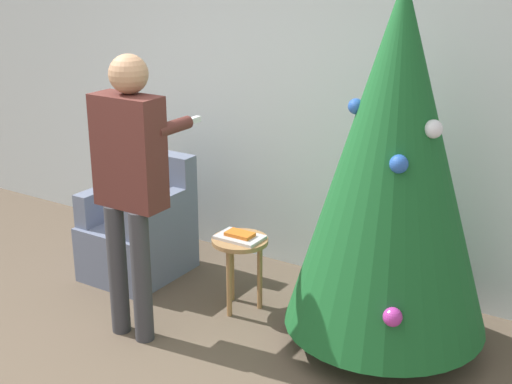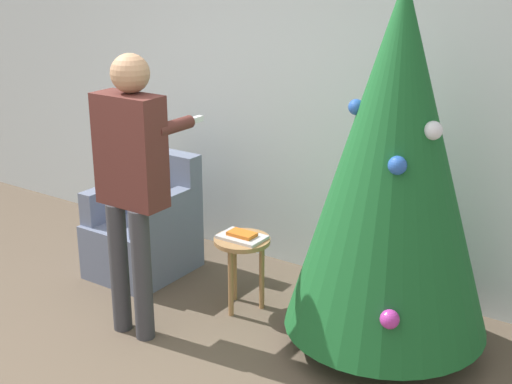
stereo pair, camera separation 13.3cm
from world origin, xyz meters
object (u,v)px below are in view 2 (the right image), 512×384
object	(u,v)px
armchair	(146,230)
side_stool	(242,251)
christmas_tree	(394,163)
person_standing	(131,171)

from	to	relation	value
armchair	side_stool	bearing A→B (deg)	-5.23
christmas_tree	armchair	distance (m)	2.15
christmas_tree	side_stool	xyz separation A→B (m)	(-1.01, -0.08, -0.77)
christmas_tree	armchair	world-z (taller)	christmas_tree
person_standing	christmas_tree	bearing A→B (deg)	26.36
armchair	side_stool	xyz separation A→B (m)	(0.96, -0.09, 0.09)
christmas_tree	side_stool	distance (m)	1.27
side_stool	person_standing	bearing A→B (deg)	-121.92
person_standing	side_stool	world-z (taller)	person_standing
armchair	person_standing	size ratio (longest dim) A/B	0.50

